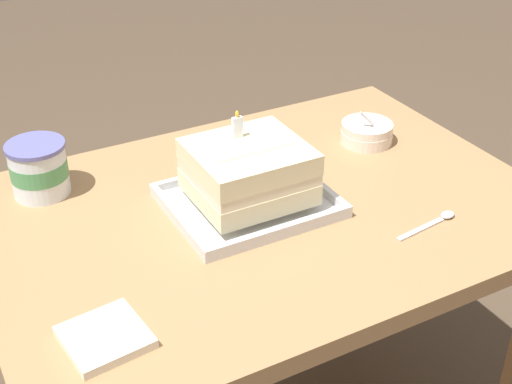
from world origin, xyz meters
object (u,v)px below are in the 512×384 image
at_px(bowl_stack, 367,133).
at_px(ice_cream_tub, 39,168).
at_px(foil_tray, 249,203).
at_px(serving_spoon_near_tray, 438,220).
at_px(birthday_cake, 248,171).
at_px(napkin_pile, 105,337).

distance_m(bowl_stack, ice_cream_tub, 0.68).
distance_m(foil_tray, serving_spoon_near_tray, 0.34).
xyz_separation_m(foil_tray, ice_cream_tub, (-0.32, 0.23, 0.05)).
bearing_deg(ice_cream_tub, bowl_stack, -10.39).
xyz_separation_m(birthday_cake, bowl_stack, (0.34, 0.11, -0.05)).
xyz_separation_m(birthday_cake, napkin_pile, (-0.35, -0.22, -0.07)).
relative_size(foil_tray, serving_spoon_near_tray, 2.09).
xyz_separation_m(foil_tray, serving_spoon_near_tray, (0.27, -0.21, -0.00)).
height_order(foil_tray, napkin_pile, foil_tray).
bearing_deg(napkin_pile, ice_cream_tub, 86.91).
bearing_deg(foil_tray, birthday_cake, 90.00).
xyz_separation_m(bowl_stack, napkin_pile, (-0.69, -0.33, -0.01)).
bearing_deg(birthday_cake, ice_cream_tub, 144.58).
relative_size(foil_tray, ice_cream_tub, 2.64).
xyz_separation_m(serving_spoon_near_tray, napkin_pile, (-0.62, -0.01, 0.00)).
relative_size(foil_tray, bowl_stack, 2.61).
bearing_deg(ice_cream_tub, foil_tray, -35.42).
distance_m(foil_tray, napkin_pile, 0.41).
height_order(birthday_cake, napkin_pile, birthday_cake).
bearing_deg(serving_spoon_near_tray, foil_tray, 142.82).
relative_size(bowl_stack, serving_spoon_near_tray, 0.80).
height_order(foil_tray, serving_spoon_near_tray, foil_tray).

